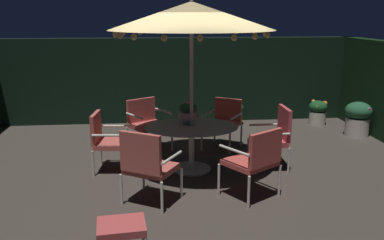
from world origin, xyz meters
The scene contains 15 objects.
ground_plane centered at (0.00, 0.00, -0.01)m, with size 8.60×6.71×0.02m, color #3F3831.
hedge_backdrop_rear centered at (0.00, 3.20, 0.98)m, with size 8.60×0.30×1.96m, color black.
patio_dining_table centered at (0.06, -0.05, 0.58)m, with size 1.51×1.21×0.75m.
patio_umbrella centered at (0.06, -0.05, 2.45)m, with size 2.52×2.52×2.73m.
centerpiece_planter centered at (0.02, 0.09, 0.95)m, with size 0.33×0.33×0.38m.
patio_chair_north centered at (-1.30, 0.09, 0.55)m, with size 0.64×0.64×0.95m.
patio_chair_northeast centered at (-0.64, -1.23, 0.58)m, with size 0.85×0.83×1.03m.
patio_chair_east centered at (0.82, -1.19, 0.59)m, with size 0.87×0.85×0.99m.
patio_chair_southeast centered at (1.43, -0.06, 0.57)m, with size 0.57×0.62×1.02m.
patio_chair_south centered at (0.80, 1.10, 0.53)m, with size 0.83×0.84×0.91m.
patio_chair_southwest centered at (-0.67, 1.11, 0.56)m, with size 0.87×0.85×0.94m.
ottoman_footrest centered at (-0.90, -2.49, 0.35)m, with size 0.53×0.44×0.41m.
potted_plant_left_near centered at (3.25, 2.52, 0.30)m, with size 0.43×0.41×0.56m.
potted_plant_right_far centered at (3.71, 1.55, 0.38)m, with size 0.54×0.54×0.72m.
potted_plant_left_far centered at (1.33, 2.74, 0.28)m, with size 0.42×0.42×0.53m.
Camera 1 is at (-0.55, -6.28, 2.46)m, focal length 38.06 mm.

